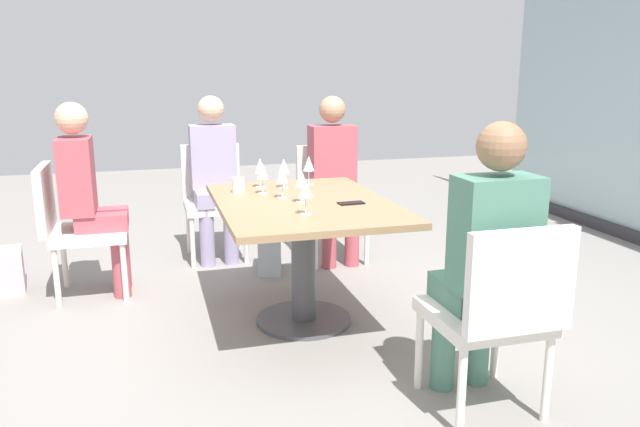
% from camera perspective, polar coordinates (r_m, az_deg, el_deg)
% --- Properties ---
extents(ground_plane, '(12.00, 12.00, 0.00)m').
position_cam_1_polar(ground_plane, '(3.69, -1.52, -9.98)').
color(ground_plane, gray).
extents(dining_table_main, '(1.34, 0.95, 0.73)m').
position_cam_1_polar(dining_table_main, '(3.50, -1.57, -1.55)').
color(dining_table_main, '#997551').
rests_on(dining_table_main, ground_plane).
extents(chair_front_left, '(0.46, 0.50, 0.87)m').
position_cam_1_polar(chair_front_left, '(4.23, -22.01, -0.81)').
color(chair_front_left, silver).
rests_on(chair_front_left, ground_plane).
extents(chair_far_left, '(0.50, 0.46, 0.87)m').
position_cam_1_polar(chair_far_left, '(4.78, 0.95, 1.74)').
color(chair_far_left, silver).
rests_on(chair_far_left, ground_plane).
extents(chair_side_end, '(0.50, 0.46, 0.87)m').
position_cam_1_polar(chair_side_end, '(4.89, -9.87, 1.81)').
color(chair_side_end, silver).
rests_on(chair_side_end, ground_plane).
extents(chair_far_right, '(0.50, 0.46, 0.87)m').
position_cam_1_polar(chair_far_right, '(2.67, 16.14, -8.41)').
color(chair_far_right, silver).
rests_on(chair_far_right, ground_plane).
extents(person_front_left, '(0.34, 0.39, 1.26)m').
position_cam_1_polar(person_front_left, '(4.17, -20.76, 2.00)').
color(person_front_left, '#B24C56').
rests_on(person_front_left, ground_plane).
extents(person_far_left, '(0.39, 0.34, 1.26)m').
position_cam_1_polar(person_far_left, '(4.64, 1.35, 3.93)').
color(person_far_left, '#B24C56').
rests_on(person_far_left, ground_plane).
extents(person_side_end, '(0.39, 0.34, 1.26)m').
position_cam_1_polar(person_side_end, '(4.75, -9.82, 3.96)').
color(person_side_end, '#9E93B7').
rests_on(person_side_end, ground_plane).
extents(person_far_right, '(0.39, 0.34, 1.26)m').
position_cam_1_polar(person_far_right, '(2.69, 15.20, -3.58)').
color(person_far_right, '#4C7F6B').
rests_on(person_far_right, ground_plane).
extents(wine_glass_0, '(0.07, 0.07, 0.18)m').
position_cam_1_polar(wine_glass_0, '(3.39, -1.75, 3.20)').
color(wine_glass_0, silver).
rests_on(wine_glass_0, dining_table_main).
extents(wine_glass_1, '(0.07, 0.07, 0.18)m').
position_cam_1_polar(wine_glass_1, '(3.85, -5.61, 4.37)').
color(wine_glass_1, silver).
rests_on(wine_glass_1, dining_table_main).
extents(wine_glass_2, '(0.07, 0.07, 0.18)m').
position_cam_1_polar(wine_glass_2, '(3.82, -3.40, 4.33)').
color(wine_glass_2, silver).
rests_on(wine_glass_2, dining_table_main).
extents(wine_glass_3, '(0.07, 0.07, 0.18)m').
position_cam_1_polar(wine_glass_3, '(3.11, -1.35, 2.27)').
color(wine_glass_3, silver).
rests_on(wine_glass_3, dining_table_main).
extents(wine_glass_4, '(0.07, 0.07, 0.18)m').
position_cam_1_polar(wine_glass_4, '(3.52, -3.55, 3.54)').
color(wine_glass_4, silver).
rests_on(wine_glass_4, dining_table_main).
extents(wine_glass_5, '(0.07, 0.07, 0.18)m').
position_cam_1_polar(wine_glass_5, '(3.93, -1.05, 4.60)').
color(wine_glass_5, silver).
rests_on(wine_glass_5, dining_table_main).
extents(wine_glass_6, '(0.07, 0.07, 0.18)m').
position_cam_1_polar(wine_glass_6, '(3.65, -5.36, 3.87)').
color(wine_glass_6, silver).
rests_on(wine_glass_6, dining_table_main).
extents(coffee_cup, '(0.08, 0.08, 0.09)m').
position_cam_1_polar(coffee_cup, '(3.72, -7.62, 2.64)').
color(coffee_cup, white).
rests_on(coffee_cup, dining_table_main).
extents(cell_phone_on_table, '(0.08, 0.15, 0.01)m').
position_cam_1_polar(cell_phone_on_table, '(3.39, 2.91, 0.97)').
color(cell_phone_on_table, black).
rests_on(cell_phone_on_table, dining_table_main).
extents(handbag_0, '(0.32, 0.21, 0.28)m').
position_cam_1_polar(handbag_0, '(4.62, -26.85, -4.73)').
color(handbag_0, beige).
rests_on(handbag_0, ground_plane).
extents(handbag_1, '(0.33, 0.22, 0.28)m').
position_cam_1_polar(handbag_1, '(4.52, -4.69, -3.66)').
color(handbag_1, silver).
rests_on(handbag_1, ground_plane).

